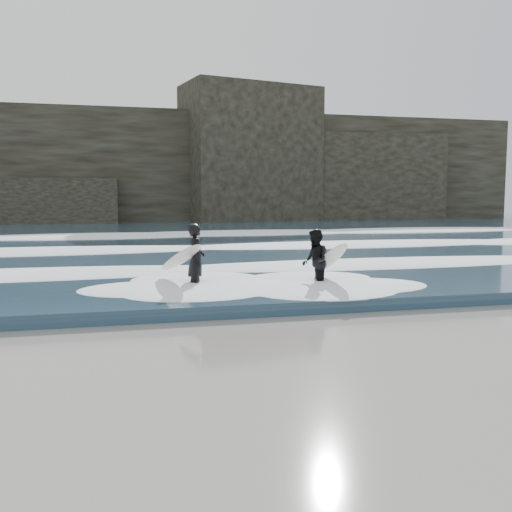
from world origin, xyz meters
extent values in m
plane|color=#816251|center=(0.00, 0.00, 0.00)|extent=(120.00, 120.00, 0.00)
cube|color=#243F54|center=(0.00, 29.00, 0.15)|extent=(90.00, 52.00, 0.30)
cube|color=black|center=(0.00, 46.00, 5.00)|extent=(70.00, 9.00, 10.00)
ellipsoid|color=white|center=(0.00, 9.00, 0.40)|extent=(60.00, 3.20, 0.20)
ellipsoid|color=white|center=(0.00, 16.00, 0.42)|extent=(60.00, 4.00, 0.24)
ellipsoid|color=white|center=(0.00, 25.00, 0.45)|extent=(60.00, 4.80, 0.30)
imported|color=black|center=(-1.31, 6.24, 0.92)|extent=(0.48, 0.70, 1.85)
ellipsoid|color=silver|center=(-1.71, 6.29, 0.96)|extent=(1.24, 2.17, 0.97)
imported|color=black|center=(1.73, 5.64, 0.85)|extent=(0.79, 0.94, 1.69)
ellipsoid|color=silver|center=(2.15, 5.64, 0.91)|extent=(0.62, 1.82, 1.04)
camera|label=1|loc=(-3.38, -8.38, 2.56)|focal=40.00mm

